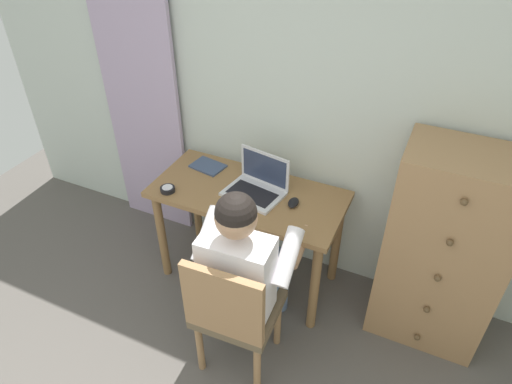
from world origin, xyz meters
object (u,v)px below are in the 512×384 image
object	(u,v)px
laptop	(257,185)
dresser	(443,251)
person_seated	(247,262)
chair	(233,311)
computer_mouse	(293,203)
notebook_pad	(208,166)
desk	(248,207)
desk_clock	(168,189)

from	to	relation	value
laptop	dresser	bearing A→B (deg)	2.91
laptop	person_seated	bearing A→B (deg)	-71.13
chair	person_seated	xyz separation A→B (m)	(-0.01, 0.18, 0.18)
computer_mouse	notebook_pad	distance (m)	0.67
dresser	person_seated	bearing A→B (deg)	-148.62
person_seated	notebook_pad	size ratio (longest dim) A/B	5.62
desk	notebook_pad	bearing A→B (deg)	158.85
dresser	desk_clock	distance (m)	1.62
dresser	laptop	distance (m)	1.11
chair	dresser	bearing A→B (deg)	39.11
computer_mouse	notebook_pad	bearing A→B (deg)	163.76
chair	laptop	world-z (taller)	laptop
dresser	desk	bearing A→B (deg)	-175.86
desk	notebook_pad	size ratio (longest dim) A/B	5.62
chair	laptop	xyz separation A→B (m)	(-0.18, 0.69, 0.30)
person_seated	computer_mouse	bearing A→B (deg)	81.40
dresser	notebook_pad	world-z (taller)	dresser
notebook_pad	computer_mouse	bearing A→B (deg)	-2.77
laptop	notebook_pad	size ratio (longest dim) A/B	1.80
dresser	notebook_pad	distance (m)	1.51
laptop	desk_clock	world-z (taller)	laptop
computer_mouse	desk_clock	size ratio (longest dim) A/B	1.11
computer_mouse	notebook_pad	size ratio (longest dim) A/B	0.48
chair	desk_clock	bearing A→B (deg)	145.52
dresser	laptop	size ratio (longest dim) A/B	3.30
desk	computer_mouse	bearing A→B (deg)	-0.09
notebook_pad	laptop	bearing A→B (deg)	-6.05
dresser	computer_mouse	xyz separation A→B (m)	(-0.85, -0.08, 0.12)
desk_clock	notebook_pad	distance (m)	0.35
dresser	chair	distance (m)	1.19
dresser	person_seated	size ratio (longest dim) A/B	1.06
laptop	desk_clock	size ratio (longest dim) A/B	4.19
desk	laptop	bearing A→B (deg)	29.27
computer_mouse	desk	bearing A→B (deg)	175.69
laptop	chair	bearing A→B (deg)	-75.25
person_seated	desk_clock	world-z (taller)	person_seated
computer_mouse	chair	bearing A→B (deg)	-99.80
person_seated	desk	bearing A→B (deg)	114.81
laptop	desk	bearing A→B (deg)	-150.73
dresser	desk_clock	size ratio (longest dim) A/B	13.86
desk	laptop	world-z (taller)	laptop
chair	computer_mouse	size ratio (longest dim) A/B	8.61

